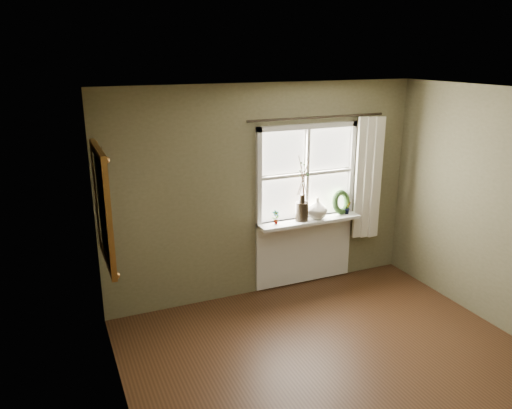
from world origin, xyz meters
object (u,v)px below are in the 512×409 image
object	(u,v)px
dark_jug	(302,211)
gilt_mirror	(102,206)
wreath	(341,205)
cream_vase	(317,208)

from	to	relation	value
dark_jug	gilt_mirror	bearing A→B (deg)	-169.53
wreath	dark_jug	bearing A→B (deg)	163.70
dark_jug	wreath	xyz separation A→B (m)	(0.59, 0.04, 0.00)
cream_vase	wreath	distance (m)	0.37
dark_jug	gilt_mirror	distance (m)	2.49
dark_jug	cream_vase	distance (m)	0.22
cream_vase	wreath	size ratio (longest dim) A/B	0.82
dark_jug	cream_vase	size ratio (longest dim) A/B	0.89
dark_jug	wreath	bearing A→B (deg)	3.87
wreath	gilt_mirror	size ratio (longest dim) A/B	0.28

